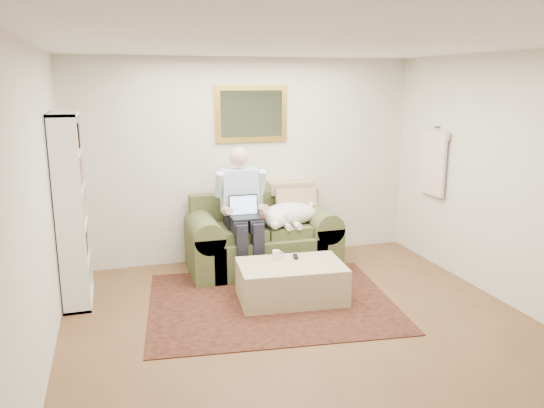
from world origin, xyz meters
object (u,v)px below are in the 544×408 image
ottoman (291,282)px  seated_man (243,213)px  laptop (245,212)px  sleeping_dog (289,214)px  sofa (262,244)px  coffee_mug (276,255)px  bookshelf (71,210)px

ottoman → seated_man: bearing=108.6°
laptop → ottoman: (0.30, -0.82, -0.60)m
seated_man → laptop: seated_man is taller
laptop → sleeping_dog: (0.60, 0.15, -0.11)m
sofa → laptop: bearing=-139.0°
seated_man → coffee_mug: 0.79m
sofa → bookshelf: size_ratio=0.91×
sofa → bookshelf: (-2.17, -0.40, 0.68)m
coffee_mug → seated_man: bearing=105.3°
laptop → ottoman: 1.06m
ottoman → coffee_mug: 0.33m
seated_man → sofa: bearing=31.5°
sofa → laptop: laptop is taller
seated_man → ottoman: size_ratio=1.38×
seated_man → sleeping_dog: (0.60, 0.08, -0.07)m
ottoman → coffee_mug: bearing=119.4°
seated_man → coffee_mug: seated_man is taller
laptop → seated_man: bearing=90.0°
sofa → bookshelf: bookshelf is taller
seated_man → sleeping_dog: seated_man is taller
ottoman → bookshelf: bookshelf is taller
seated_man → sleeping_dog: bearing=7.1°
sleeping_dog → ottoman: (-0.30, -0.97, -0.50)m
sofa → coffee_mug: (-0.08, -0.87, 0.14)m
coffee_mug → bookshelf: (-2.09, 0.47, 0.55)m
sofa → ottoman: bearing=-88.6°
ottoman → coffee_mug: coffee_mug is taller
sofa → seated_man: bearing=-148.5°
laptop → bookshelf: bearing=-175.0°
laptop → coffee_mug: (0.19, -0.63, -0.35)m
seated_man → bookshelf: bearing=-172.9°
sofa → seated_man: size_ratio=1.19×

